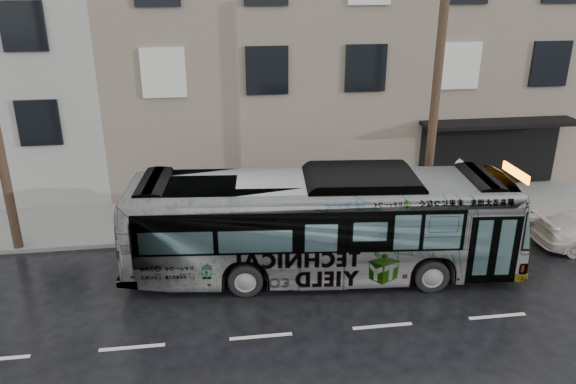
% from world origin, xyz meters
% --- Properties ---
extents(ground, '(120.00, 120.00, 0.00)m').
position_xyz_m(ground, '(0.00, 0.00, 0.00)').
color(ground, black).
rests_on(ground, ground).
extents(sidewalk, '(90.00, 3.60, 0.15)m').
position_xyz_m(sidewalk, '(0.00, 4.90, 0.07)').
color(sidewalk, gray).
rests_on(sidewalk, ground).
extents(building_taupe, '(20.00, 12.00, 11.00)m').
position_xyz_m(building_taupe, '(5.00, 12.70, 5.50)').
color(building_taupe, gray).
rests_on(building_taupe, ground).
extents(utility_pole_front, '(0.30, 0.30, 9.00)m').
position_xyz_m(utility_pole_front, '(6.50, 3.30, 4.65)').
color(utility_pole_front, '#4E3927').
rests_on(utility_pole_front, sidewalk).
extents(sign_post, '(0.06, 0.06, 2.40)m').
position_xyz_m(sign_post, '(7.60, 3.30, 1.35)').
color(sign_post, slate).
rests_on(sign_post, sidewalk).
extents(bus, '(11.90, 3.84, 3.26)m').
position_xyz_m(bus, '(2.12, 0.49, 1.63)').
color(bus, '#B2B2B2').
rests_on(bus, ground).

